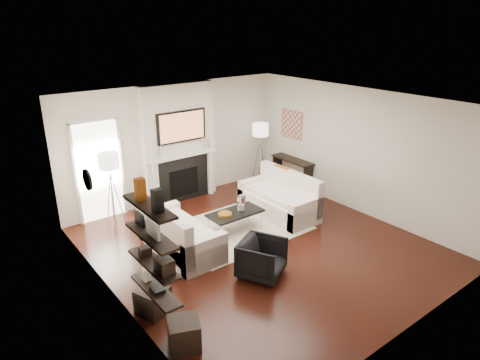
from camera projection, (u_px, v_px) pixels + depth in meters
room_envelope at (261, 179)px, 7.57m from camera, size 6.00×6.00×6.00m
chimney_breast at (179, 144)px, 9.70m from camera, size 1.80×0.25×2.70m
fireplace_surround at (184, 179)px, 9.89m from camera, size 1.30×0.02×1.04m
firebox at (184, 182)px, 9.91m from camera, size 0.75×0.02×0.65m
mantel_pilaster_l at (156, 186)px, 9.45m from camera, size 0.12×0.08×1.10m
mantel_pilaster_r at (210, 172)px, 10.27m from camera, size 0.12×0.08×1.10m
mantel_shelf at (184, 155)px, 9.64m from camera, size 1.70×0.18×0.07m
tv_body at (182, 126)px, 9.43m from camera, size 1.20×0.06×0.70m
tv_screen at (182, 127)px, 9.40m from camera, size 1.10×0.00×0.62m
candlestick_l_tall at (161, 152)px, 9.27m from camera, size 0.04×0.04×0.30m
candlestick_l_short at (156, 154)px, 9.21m from camera, size 0.04×0.04×0.24m
candlestick_r_tall at (204, 143)px, 9.90m from camera, size 0.04×0.04×0.30m
candlestick_r_short at (208, 143)px, 9.98m from camera, size 0.04×0.04×0.24m
hallway_panel at (99, 172)px, 8.83m from camera, size 0.90×0.02×2.10m
door_trim_l at (76, 177)px, 8.54m from camera, size 0.06×0.06×2.16m
door_trim_r at (121, 167)px, 9.09m from camera, size 0.06×0.06×2.16m
door_trim_top at (93, 120)px, 8.43m from camera, size 1.02×0.06×0.06m
rug at (237, 228)px, 8.71m from camera, size 2.60×2.00×0.01m
loveseat_left_base at (181, 240)px, 7.82m from camera, size 0.85×1.80×0.42m
loveseat_left_back at (163, 230)px, 7.52m from camera, size 0.18×1.80×0.80m
loveseat_left_arm_n at (205, 254)px, 7.19m from camera, size 0.85×0.18×0.60m
loveseat_left_arm_s at (160, 220)px, 8.39m from camera, size 0.85×0.18×0.60m
loveseat_left_cushion at (182, 227)px, 7.76m from camera, size 0.63×1.44×0.10m
pillow_left_orange at (155, 214)px, 7.67m from camera, size 0.10×0.42×0.42m
pillow_left_charcoal at (171, 226)px, 7.23m from camera, size 0.10×0.40×0.40m
loveseat_right_base at (278, 205)px, 9.29m from camera, size 0.85×1.80×0.42m
loveseat_right_back at (290, 188)px, 9.37m from camera, size 0.18×1.80×0.80m
loveseat_right_arm_n at (305, 214)px, 8.66m from camera, size 0.85×0.18×0.60m
loveseat_right_arm_s at (255, 190)px, 9.85m from camera, size 0.85×0.18×0.60m
loveseat_right_cushion at (277, 195)px, 9.17m from camera, size 0.63×1.44×0.10m
pillow_right_orange at (281, 176)px, 9.52m from camera, size 0.10×0.42×0.42m
pillow_right_charcoal at (300, 184)px, 9.08m from camera, size 0.10×0.40×0.40m
coffee_table at (235, 213)px, 8.47m from camera, size 1.10×0.55×0.04m
coffee_leg_nw at (221, 234)px, 8.10m from camera, size 0.02×0.02×0.38m
coffee_leg_ne at (261, 220)px, 8.67m from camera, size 0.02×0.02×0.38m
coffee_leg_sw at (208, 225)px, 8.43m from camera, size 0.02×0.02×0.38m
coffee_leg_se at (248, 212)px, 9.00m from camera, size 0.02×0.02×0.38m
hurricane_glass at (241, 204)px, 8.50m from camera, size 0.18×0.18×0.32m
hurricane_candle at (241, 207)px, 8.53m from camera, size 0.09×0.09×0.13m
copper_bowl at (225, 214)px, 8.32m from camera, size 0.27×0.27×0.04m
armchair at (262, 257)px, 7.01m from camera, size 0.91×0.89×0.71m
lamp_left_post at (113, 201)px, 8.52m from camera, size 0.02×0.02×1.20m
lamp_left_shade at (109, 161)px, 8.21m from camera, size 0.40×0.40×0.30m
lamp_left_leg_a at (119, 200)px, 8.58m from camera, size 0.25×0.02×1.23m
lamp_left_leg_b at (109, 200)px, 8.55m from camera, size 0.14×0.22×1.23m
lamp_left_leg_c at (112, 203)px, 8.41m from camera, size 0.14×0.22×1.23m
lamp_right_post at (260, 162)px, 10.81m from camera, size 0.02×0.02×1.20m
lamp_right_shade at (260, 130)px, 10.51m from camera, size 0.40×0.40×0.30m
lamp_right_leg_a at (263, 162)px, 10.87m from camera, size 0.25×0.02×1.23m
lamp_right_leg_b at (256, 162)px, 10.85m from camera, size 0.14×0.22×1.23m
lamp_right_leg_c at (261, 164)px, 10.71m from camera, size 0.14×0.22×1.23m
console_top at (293, 160)px, 10.59m from camera, size 0.35×1.20×0.04m
console_leg_n at (308, 180)px, 10.31m from camera, size 0.30×0.04×0.71m
console_leg_s at (277, 168)px, 11.13m from camera, size 0.30×0.04×0.71m
wall_art at (292, 125)px, 10.57m from camera, size 0.03×0.70×0.70m
shelf_bottom at (156, 290)px, 5.56m from camera, size 0.25×1.00×0.03m
shelf_lower at (154, 264)px, 5.42m from camera, size 0.25×1.00×0.04m
shelf_upper at (151, 236)px, 5.28m from camera, size 0.25×1.00×0.04m
shelf_top at (149, 206)px, 5.14m from camera, size 0.25×1.00×0.04m
decor_magfile_a at (157, 201)px, 4.90m from camera, size 0.12×0.10×0.28m
decor_magfile_b at (140, 189)px, 5.24m from camera, size 0.12×0.10×0.28m
decor_frame_a at (153, 229)px, 5.18m from camera, size 0.04×0.30×0.22m
decor_frame_b at (140, 219)px, 5.47m from camera, size 0.04×0.22×0.18m
decor_wine_rack at (164, 266)px, 5.16m from camera, size 0.18×0.25×0.20m
decor_box_small at (145, 251)px, 5.57m from camera, size 0.15×0.12×0.12m
decor_books at (157, 289)px, 5.51m from camera, size 0.14×0.20×0.05m
decor_box_tall at (146, 274)px, 5.72m from camera, size 0.10×0.10×0.18m
clock_rim at (87, 180)px, 6.55m from camera, size 0.04×0.34×0.34m
clock_face at (89, 179)px, 6.57m from camera, size 0.01×0.29×0.29m
ottoman_near at (153, 301)px, 6.17m from camera, size 0.52×0.52×0.40m
ottoman_far at (184, 334)px, 5.52m from camera, size 0.52×0.52×0.40m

